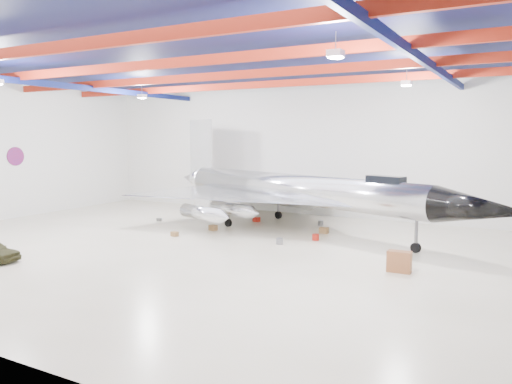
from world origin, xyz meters
The scene contains 15 objects.
floor centered at (0.00, 0.00, 0.00)m, with size 40.00×40.00×0.00m, color #C1B899.
wall_back centered at (0.00, 15.00, 5.50)m, with size 40.00×40.00×0.00m, color silver.
ceiling centered at (0.00, 0.00, 11.00)m, with size 40.00×40.00×0.00m, color #0A0F38.
ceiling_structure centered at (0.00, 0.00, 10.32)m, with size 39.50×29.50×1.08m.
wall_roundel centered at (-19.94, 2.00, 5.00)m, with size 1.50×1.50×0.10m, color #B21414.
jet_aircraft centered at (2.06, 7.92, 2.63)m, with size 28.50×21.20×8.01m.
desk centered at (11.16, 0.38, 0.52)m, with size 1.14×0.57×1.05m, color brown.
crate_ply centered at (-3.97, 2.04, 0.16)m, with size 0.45×0.36×0.31m, color olive.
toolbox_red centered at (-1.91, 9.63, 0.17)m, with size 0.50×0.40×0.35m, color #A61B10.
engine_drum centered at (3.25, 3.19, 0.19)m, with size 0.43×0.43×0.39m, color #59595B.
parts_bin centered at (4.38, 7.79, 0.20)m, with size 0.58×0.47×0.41m, color olive.
crate_small centered at (-8.75, 6.20, 0.12)m, with size 0.34×0.27×0.24m, color #59595B.
tool_chest centered at (4.75, 5.36, 0.20)m, with size 0.45×0.45×0.40m, color #A61B10.
oil_barrel centered at (-2.87, 5.00, 0.19)m, with size 0.54×0.43×0.38m, color olive.
spares_box centered at (3.07, 10.54, 0.18)m, with size 0.40×0.40×0.36m, color #59595B.
Camera 1 is at (16.51, -23.96, 6.70)m, focal length 35.00 mm.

